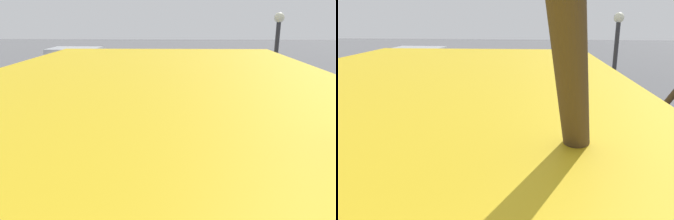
{
  "view_description": "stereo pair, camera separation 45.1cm",
  "coord_description": "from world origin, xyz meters",
  "views": [
    {
      "loc": [
        -0.38,
        10.52,
        3.75
      ],
      "look_at": [
        0.01,
        1.23,
        1.05
      ],
      "focal_mm": 34.52,
      "sensor_mm": 36.0,
      "label": 1
    },
    {
      "loc": [
        -0.83,
        10.49,
        3.75
      ],
      "look_at": [
        0.01,
        1.23,
        1.05
      ],
      "focal_mm": 34.52,
      "sensor_mm": 36.0,
      "label": 2
    }
  ],
  "objects": [
    {
      "name": "ground_plane",
      "position": [
        0.0,
        0.0,
        0.0
      ],
      "size": [
        90.0,
        90.0,
        0.0
      ],
      "primitive_type": "plane",
      "color": "#5B5B5E"
    },
    {
      "name": "slush_patch_near_cluster",
      "position": [
        2.46,
        4.04,
        0.0
      ],
      "size": [
        2.53,
        2.53,
        0.01
      ],
      "primitive_type": "cylinder",
      "color": "#999BA0",
      "rests_on": "ground"
    },
    {
      "name": "slush_patch_under_van",
      "position": [
        2.36,
        -2.93,
        0.0
      ],
      "size": [
        2.18,
        2.18,
        0.01
      ],
      "primitive_type": "cylinder",
      "color": "silver",
      "rests_on": "ground"
    },
    {
      "name": "cargo_van_parked_right",
      "position": [
        3.69,
        -0.09,
        1.18
      ],
      "size": [
        2.24,
        5.36,
        2.6
      ],
      "color": "#B7BABF",
      "rests_on": "ground"
    },
    {
      "name": "shopping_cart_vendor",
      "position": [
        -0.42,
        0.7,
        0.57
      ],
      "size": [
        0.58,
        0.83,
        1.02
      ],
      "color": "#1951B2",
      "rests_on": "ground"
    },
    {
      "name": "hand_dolly_boxes",
      "position": [
        0.38,
        0.39,
        0.64
      ],
      "size": [
        0.72,
        0.83,
        1.32
      ],
      "color": "#515156",
      "rests_on": "ground"
    },
    {
      "name": "pedestrian_pink_side",
      "position": [
        0.41,
        -0.24,
        1.58
      ],
      "size": [
        1.04,
        1.04,
        2.15
      ],
      "color": "black",
      "rests_on": "ground"
    },
    {
      "name": "pedestrian_black_side",
      "position": [
        -1.62,
        0.62,
        1.58
      ],
      "size": [
        1.04,
        1.04,
        2.15
      ],
      "color": "black",
      "rests_on": "ground"
    },
    {
      "name": "pedestrian_white_side",
      "position": [
        -0.23,
        1.7,
        1.57
      ],
      "size": [
        1.04,
        1.04,
        2.15
      ],
      "color": "black",
      "rests_on": "ground"
    },
    {
      "name": "pedestrian_far_side",
      "position": [
        -0.86,
        -0.94,
        1.57
      ],
      "size": [
        1.04,
        1.04,
        2.15
      ],
      "color": "black",
      "rests_on": "ground"
    },
    {
      "name": "street_lamp",
      "position": [
        -3.08,
        1.11,
        2.37
      ],
      "size": [
        0.28,
        0.28,
        3.86
      ],
      "color": "#2D2D33",
      "rests_on": "ground"
    }
  ]
}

